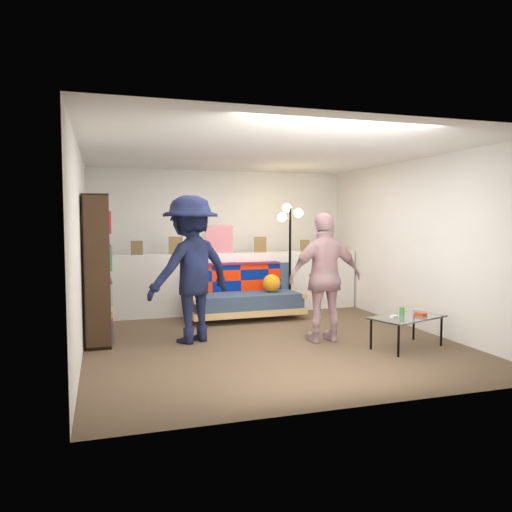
{
  "coord_description": "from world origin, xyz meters",
  "views": [
    {
      "loc": [
        -2.0,
        -6.1,
        1.56
      ],
      "look_at": [
        0.0,
        0.4,
        1.05
      ],
      "focal_mm": 35.0,
      "sensor_mm": 36.0,
      "label": 1
    }
  ],
  "objects_px": {
    "coffee_table": "(407,318)",
    "bookshelf": "(97,274)",
    "person_right": "(325,278)",
    "person_left": "(191,269)",
    "futon_sofa": "(245,296)",
    "floor_lamp": "(289,236)"
  },
  "relations": [
    {
      "from": "floor_lamp",
      "to": "person_right",
      "type": "bearing_deg",
      "value": -96.86
    },
    {
      "from": "bookshelf",
      "to": "person_left",
      "type": "distance_m",
      "value": 1.18
    },
    {
      "from": "futon_sofa",
      "to": "person_left",
      "type": "bearing_deg",
      "value": -130.79
    },
    {
      "from": "futon_sofa",
      "to": "coffee_table",
      "type": "distance_m",
      "value": 2.68
    },
    {
      "from": "coffee_table",
      "to": "bookshelf",
      "type": "bearing_deg",
      "value": 158.44
    },
    {
      "from": "coffee_table",
      "to": "person_left",
      "type": "xyz_separation_m",
      "value": [
        -2.44,
        1.07,
        0.57
      ]
    },
    {
      "from": "coffee_table",
      "to": "person_left",
      "type": "relative_size",
      "value": 0.55
    },
    {
      "from": "bookshelf",
      "to": "person_right",
      "type": "xyz_separation_m",
      "value": [
        2.76,
        -0.84,
        -0.05
      ]
    },
    {
      "from": "futon_sofa",
      "to": "floor_lamp",
      "type": "distance_m",
      "value": 1.22
    },
    {
      "from": "person_right",
      "to": "futon_sofa",
      "type": "bearing_deg",
      "value": -70.79
    },
    {
      "from": "coffee_table",
      "to": "person_right",
      "type": "bearing_deg",
      "value": 145.02
    },
    {
      "from": "person_right",
      "to": "coffee_table",
      "type": "bearing_deg",
      "value": 146.14
    },
    {
      "from": "futon_sofa",
      "to": "coffee_table",
      "type": "height_order",
      "value": "futon_sofa"
    },
    {
      "from": "futon_sofa",
      "to": "person_right",
      "type": "height_order",
      "value": "person_right"
    },
    {
      "from": "bookshelf",
      "to": "coffee_table",
      "type": "xyz_separation_m",
      "value": [
        3.57,
        -1.41,
        -0.51
      ]
    },
    {
      "from": "futon_sofa",
      "to": "person_left",
      "type": "distance_m",
      "value": 1.72
    },
    {
      "from": "floor_lamp",
      "to": "person_left",
      "type": "xyz_separation_m",
      "value": [
        -1.85,
        -1.36,
        -0.36
      ]
    },
    {
      "from": "bookshelf",
      "to": "person_left",
      "type": "height_order",
      "value": "bookshelf"
    },
    {
      "from": "coffee_table",
      "to": "person_left",
      "type": "distance_m",
      "value": 2.73
    },
    {
      "from": "coffee_table",
      "to": "floor_lamp",
      "type": "distance_m",
      "value": 2.67
    },
    {
      "from": "bookshelf",
      "to": "floor_lamp",
      "type": "bearing_deg",
      "value": 18.89
    },
    {
      "from": "bookshelf",
      "to": "floor_lamp",
      "type": "relative_size",
      "value": 1.03
    }
  ]
}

